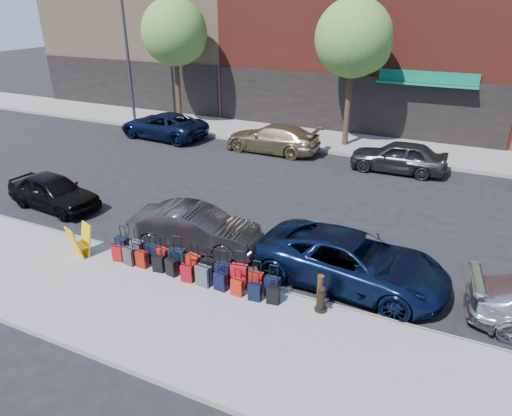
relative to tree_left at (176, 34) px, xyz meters
The scene contains 39 objects.
ground 14.72m from the tree_left, 43.94° to the right, with size 120.00×120.00×0.00m, color black.
sidewalk_near 19.54m from the tree_left, 58.36° to the right, with size 60.00×4.00×0.15m, color gray.
sidewalk_far 11.22m from the tree_left, ahead, with size 60.00×4.00×0.15m, color gray.
curb_near 17.92m from the tree_left, 54.81° to the right, with size 60.00×0.08×0.15m, color gray.
curb_far 11.31m from the tree_left, ahead, with size 60.00×0.08×0.15m, color gray.
tree_left is the anchor object (origin of this frame).
tree_center 10.50m from the tree_left, ahead, with size 3.80×3.80×7.27m.
streetlight 3.11m from the tree_left, 166.61° to the right, with size 2.59×0.18×8.00m.
suitcase_front_0 16.79m from the tree_left, 62.84° to the right, with size 0.41×0.26×0.95m.
suitcase_front_1 17.03m from the tree_left, 61.14° to the right, with size 0.39×0.22×0.94m.
suitcase_front_2 17.31m from the tree_left, 59.47° to the right, with size 0.41×0.25×0.96m.
suitcase_front_3 17.50m from the tree_left, 58.36° to the right, with size 0.40×0.25×0.92m.
suitcase_front_4 17.78m from the tree_left, 56.91° to the right, with size 0.49×0.33×1.08m.
suitcase_front_5 18.06m from the tree_left, 55.39° to the right, with size 0.45×0.30×0.99m.
suitcase_front_6 18.31m from the tree_left, 54.01° to the right, with size 0.39×0.22×0.94m.
suitcase_front_7 18.63m from the tree_left, 52.96° to the right, with size 0.44×0.28×0.99m.
suitcase_front_8 18.87m from the tree_left, 51.68° to the right, with size 0.48×0.31×1.07m.
suitcase_front_9 19.18m from the tree_left, 50.43° to the right, with size 0.39×0.24×0.89m.
suitcase_front_10 19.52m from the tree_left, 49.38° to the right, with size 0.38×0.21×0.92m.
suitcase_back_0 17.16m from the tree_left, 63.07° to the right, with size 0.34×0.23×0.76m.
suitcase_back_1 17.36m from the tree_left, 61.73° to the right, with size 0.39×0.26×0.86m.
suitcase_back_2 17.52m from the tree_left, 60.43° to the right, with size 0.34×0.20×0.81m.
suitcase_back_3 17.80m from the tree_left, 58.70° to the right, with size 0.36×0.24×0.80m.
suitcase_back_4 18.03m from the tree_left, 57.45° to the right, with size 0.37×0.26×0.81m.
suitcase_back_5 18.38m from the tree_left, 56.02° to the right, with size 0.36×0.24×0.81m.
suitcase_back_6 18.63m from the tree_left, 54.65° to the right, with size 0.42×0.26×0.95m.
suitcase_back_7 18.93m from the tree_left, 53.28° to the right, with size 0.37×0.24×0.83m.
suitcase_back_8 19.26m from the tree_left, 52.06° to the right, with size 0.32×0.19×0.77m.
suitcase_back_9 19.56m from the tree_left, 50.85° to the right, with size 0.35×0.23×0.78m.
suitcase_back_10 19.80m from the tree_left, 49.59° to the right, with size 0.35×0.23×0.77m.
fire_hydrant 20.39m from the tree_left, 46.50° to the right, with size 0.37×0.32×0.71m.
bollard 20.20m from the tree_left, 46.42° to the right, with size 0.17×0.17×0.91m.
display_rack 16.80m from the tree_left, 67.29° to the right, with size 0.73×0.76×0.98m.
car_near_0 13.48m from the tree_left, 78.78° to the right, with size 1.56×3.87×1.32m, color black.
car_near_1 16.27m from the tree_left, 54.92° to the right, with size 1.44×4.14×1.36m, color #333335.
car_near_2 19.39m from the tree_left, 42.24° to the right, with size 2.41×5.22×1.45m, color #0C1837.
car_far_0 5.42m from the tree_left, 79.46° to the right, with size 2.38×5.17×1.44m, color #0C1738.
car_far_1 8.90m from the tree_left, 18.69° to the right, with size 2.01×4.94×1.43m, color tan.
car_far_2 14.60m from the tree_left, 11.51° to the right, with size 1.72×4.27×1.45m, color #303032.
Camera 1 is at (6.26, -13.99, 7.26)m, focal length 32.00 mm.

